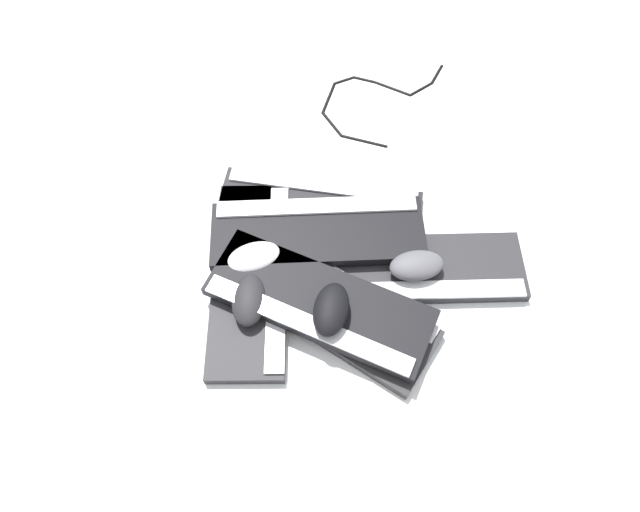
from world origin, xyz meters
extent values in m
plane|color=silver|center=(0.00, 0.00, 0.00)|extent=(3.20, 3.20, 0.00)
cube|color=#232326|center=(0.14, -0.01, 0.01)|extent=(0.36, 0.45, 0.02)
cube|color=silver|center=(0.09, 0.02, 0.03)|extent=(0.25, 0.38, 0.01)
cube|color=#232326|center=(0.05, 0.17, 0.01)|extent=(0.18, 0.45, 0.02)
cube|color=silver|center=(0.10, 0.17, 0.03)|extent=(0.06, 0.42, 0.01)
cube|color=black|center=(-0.09, -0.04, 0.01)|extent=(0.20, 0.46, 0.02)
cube|color=silver|center=(-0.15, -0.03, 0.03)|extent=(0.09, 0.42, 0.01)
cube|color=#232326|center=(0.08, -0.17, 0.01)|extent=(0.45, 0.17, 0.02)
cube|color=#B2B5BA|center=(0.07, -0.12, 0.03)|extent=(0.42, 0.05, 0.01)
cube|color=black|center=(-0.01, -0.04, 0.04)|extent=(0.18, 0.45, 0.02)
cube|color=silver|center=(-0.07, -0.04, 0.06)|extent=(0.07, 0.42, 0.01)
cube|color=black|center=(0.14, -0.03, 0.04)|extent=(0.31, 0.46, 0.02)
cube|color=#B2B5BA|center=(0.19, -0.05, 0.06)|extent=(0.19, 0.40, 0.01)
ellipsoid|color=silver|center=(0.05, -0.16, 0.05)|extent=(0.10, 0.13, 0.04)
ellipsoid|color=#4C4C51|center=(0.06, 0.16, 0.05)|extent=(0.09, 0.12, 0.04)
ellipsoid|color=black|center=(0.17, -0.01, 0.08)|extent=(0.12, 0.08, 0.04)
ellipsoid|color=black|center=(0.15, -0.16, 0.05)|extent=(0.11, 0.07, 0.04)
cylinder|color=black|center=(-0.30, 0.06, 0.00)|extent=(0.04, 0.11, 0.01)
cylinder|color=black|center=(-0.35, -0.01, 0.00)|extent=(0.08, 0.05, 0.01)
cylinder|color=black|center=(-0.43, -0.02, 0.00)|extent=(0.10, 0.03, 0.01)
cylinder|color=black|center=(-0.49, 0.01, 0.00)|extent=(0.03, 0.05, 0.01)
cylinder|color=black|center=(-0.50, 0.06, 0.00)|extent=(0.02, 0.06, 0.01)
cylinder|color=black|center=(-0.47, 0.14, 0.00)|extent=(0.05, 0.09, 0.01)
cylinder|color=black|center=(-0.47, 0.21, 0.00)|extent=(0.05, 0.06, 0.01)
cylinder|color=black|center=(-0.52, 0.25, 0.00)|extent=(0.07, 0.04, 0.01)
sphere|color=black|center=(-0.28, 0.11, 0.00)|extent=(0.01, 0.01, 0.01)
sphere|color=black|center=(-0.31, 0.01, 0.00)|extent=(0.01, 0.01, 0.01)
sphere|color=black|center=(-0.38, -0.04, 0.00)|extent=(0.01, 0.01, 0.01)
sphere|color=black|center=(-0.48, -0.01, 0.00)|extent=(0.01, 0.01, 0.01)
sphere|color=black|center=(-0.51, 0.04, 0.00)|extent=(0.01, 0.01, 0.01)
sphere|color=black|center=(-0.49, 0.09, 0.00)|extent=(0.01, 0.01, 0.01)
sphere|color=black|center=(-0.45, 0.18, 0.00)|extent=(0.01, 0.01, 0.01)
sphere|color=black|center=(-0.49, 0.24, 0.00)|extent=(0.01, 0.01, 0.01)
sphere|color=black|center=(-0.55, 0.26, 0.00)|extent=(0.01, 0.01, 0.01)
camera|label=1|loc=(0.60, -0.01, 1.05)|focal=32.00mm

